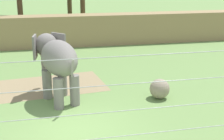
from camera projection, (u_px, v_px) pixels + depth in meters
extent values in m
plane|color=#6B8E4C|center=(75.00, 129.00, 11.02)|extent=(120.00, 120.00, 0.00)
cube|color=#937F5B|center=(49.00, 86.00, 15.24)|extent=(5.66, 3.83, 0.01)
cube|color=#997F56|center=(56.00, 31.00, 23.42)|extent=(36.00, 1.80, 2.27)
cylinder|color=gray|center=(47.00, 84.00, 13.57)|extent=(0.40, 0.40, 1.28)
cylinder|color=gray|center=(62.00, 81.00, 13.91)|extent=(0.40, 0.40, 1.28)
cylinder|color=gray|center=(58.00, 93.00, 12.50)|extent=(0.40, 0.40, 1.28)
cylinder|color=gray|center=(75.00, 90.00, 12.84)|extent=(0.40, 0.40, 1.28)
ellipsoid|color=gray|center=(59.00, 58.00, 12.84)|extent=(1.96, 2.65, 1.46)
ellipsoid|color=gray|center=(46.00, 45.00, 13.99)|extent=(1.24, 1.17, 1.05)
cube|color=gray|center=(35.00, 47.00, 13.64)|extent=(0.18, 0.83, 1.00)
cube|color=gray|center=(59.00, 44.00, 14.18)|extent=(0.63, 0.66, 1.00)
cylinder|color=gray|center=(44.00, 52.00, 14.42)|extent=(0.42, 0.52, 0.57)
cylinder|color=gray|center=(44.00, 60.00, 14.63)|extent=(0.33, 0.38, 0.54)
cylinder|color=gray|center=(44.00, 67.00, 14.79)|extent=(0.24, 0.24, 0.50)
cylinder|color=gray|center=(72.00, 68.00, 11.78)|extent=(0.17, 0.29, 0.73)
sphere|color=gray|center=(160.00, 89.00, 13.61)|extent=(0.86, 0.86, 0.86)
cylinder|color=#B7B7BC|center=(87.00, 140.00, 7.66)|extent=(10.05, 0.02, 0.02)
cylinder|color=#B7B7BC|center=(87.00, 114.00, 7.46)|extent=(10.05, 0.02, 0.02)
cylinder|color=#B7B7BC|center=(86.00, 87.00, 7.26)|extent=(10.05, 0.02, 0.02)
cylinder|color=#B7B7BC|center=(85.00, 58.00, 7.06)|extent=(10.05, 0.02, 0.02)
cylinder|color=brown|center=(70.00, 7.00, 30.60)|extent=(0.44, 0.44, 4.16)
cylinder|color=brown|center=(20.00, 4.00, 25.94)|extent=(0.44, 0.44, 5.67)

